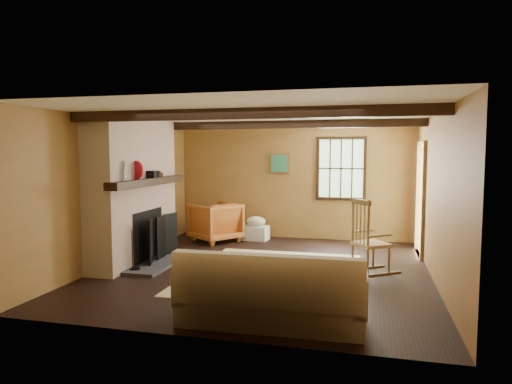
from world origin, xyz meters
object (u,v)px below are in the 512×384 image
(rocking_chair, at_px, (369,241))
(laundry_basket, at_px, (256,233))
(armchair, at_px, (215,222))
(fireplace, at_px, (135,196))
(sofa, at_px, (272,296))

(rocking_chair, distance_m, laundry_basket, 3.13)
(laundry_basket, distance_m, armchair, 0.89)
(fireplace, height_order, armchair, fireplace)
(fireplace, xyz_separation_m, sofa, (2.81, -2.16, -0.81))
(rocking_chair, relative_size, laundry_basket, 2.29)
(sofa, xyz_separation_m, laundry_basket, (-1.29, 4.46, -0.14))
(rocking_chair, xyz_separation_m, armchair, (-3.08, 1.77, -0.08))
(sofa, height_order, armchair, sofa)
(rocking_chair, height_order, armchair, rocking_chair)
(rocking_chair, height_order, sofa, rocking_chair)
(rocking_chair, bearing_deg, armchair, 23.85)
(fireplace, relative_size, laundry_basket, 4.80)
(rocking_chair, relative_size, sofa, 0.56)
(sofa, bearing_deg, fireplace, 140.73)
(fireplace, relative_size, armchair, 2.71)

